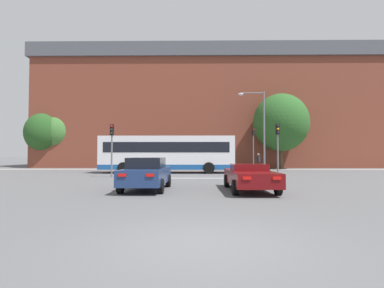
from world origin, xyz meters
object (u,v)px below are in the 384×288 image
(pedestrian_walking_west, at_px, (134,159))
(street_lamp_junction, at_px, (259,123))
(car_roadster_right, at_px, (249,176))
(traffic_light_far_right, at_px, (253,142))
(bus_crossing_lead, at_px, (167,153))
(pedestrian_waiting, at_px, (258,160))
(traffic_light_far_left, at_px, (139,147))
(car_saloon_left, at_px, (147,173))
(pedestrian_walking_east, at_px, (214,160))
(traffic_light_near_left, at_px, (112,141))
(traffic_light_near_right, at_px, (278,141))

(pedestrian_walking_west, bearing_deg, street_lamp_junction, 158.02)
(car_roadster_right, height_order, traffic_light_far_right, traffic_light_far_right)
(bus_crossing_lead, xyz_separation_m, pedestrian_waiting, (9.46, 5.97, -0.70))
(bus_crossing_lead, bearing_deg, traffic_light_far_left, 31.50)
(traffic_light_far_right, relative_size, street_lamp_junction, 0.62)
(pedestrian_walking_west, bearing_deg, car_saloon_left, 109.80)
(car_roadster_right, bearing_deg, pedestrian_walking_east, 90.42)
(car_saloon_left, distance_m, street_lamp_junction, 15.78)
(traffic_light_near_left, bearing_deg, street_lamp_junction, 23.30)
(traffic_light_far_right, relative_size, pedestrian_walking_east, 2.60)
(pedestrian_walking_east, bearing_deg, traffic_light_near_right, -174.16)
(car_saloon_left, distance_m, traffic_light_near_right, 11.71)
(car_roadster_right, height_order, street_lamp_junction, street_lamp_junction)
(street_lamp_junction, bearing_deg, pedestrian_walking_west, 151.47)
(car_saloon_left, distance_m, pedestrian_walking_east, 20.47)
(car_saloon_left, relative_size, traffic_light_near_right, 1.12)
(car_roadster_right, relative_size, traffic_light_near_left, 1.25)
(bus_crossing_lead, xyz_separation_m, street_lamp_junction, (8.34, 0.08, 2.77))
(car_roadster_right, bearing_deg, traffic_light_near_right, 65.91)
(bus_crossing_lead, distance_m, pedestrian_waiting, 11.20)
(traffic_light_far_left, bearing_deg, pedestrian_waiting, -0.37)
(bus_crossing_lead, height_order, pedestrian_walking_east, bus_crossing_lead)
(traffic_light_far_right, height_order, street_lamp_junction, street_lamp_junction)
(traffic_light_near_right, xyz_separation_m, pedestrian_walking_west, (-13.05, 11.98, -1.55))
(traffic_light_far_left, height_order, pedestrian_walking_west, traffic_light_far_left)
(car_saloon_left, xyz_separation_m, pedestrian_walking_east, (4.37, 20.00, 0.27))
(car_saloon_left, xyz_separation_m, traffic_light_near_left, (-3.88, 7.87, 1.86))
(bus_crossing_lead, bearing_deg, traffic_light_near_right, -119.91)
(car_roadster_right, relative_size, pedestrian_walking_east, 2.77)
(traffic_light_far_right, bearing_deg, traffic_light_near_right, -91.71)
(bus_crossing_lead, bearing_deg, pedestrian_walking_west, 32.32)
(traffic_light_near_right, xyz_separation_m, pedestrian_walking_east, (-3.98, 12.00, -1.62))
(traffic_light_far_right, bearing_deg, pedestrian_waiting, -13.46)
(traffic_light_far_right, distance_m, pedestrian_waiting, 2.05)
(traffic_light_near_left, relative_size, pedestrian_waiting, 2.14)
(traffic_light_near_left, xyz_separation_m, pedestrian_walking_east, (8.24, 12.13, -1.59))
(bus_crossing_lead, relative_size, traffic_light_near_left, 3.07)
(bus_crossing_lead, relative_size, pedestrian_waiting, 6.56)
(traffic_light_far_right, distance_m, traffic_light_near_left, 16.80)
(pedestrian_waiting, relative_size, pedestrian_walking_west, 0.98)
(car_saloon_left, relative_size, pedestrian_walking_east, 2.50)
(traffic_light_far_right, distance_m, street_lamp_junction, 6.22)
(traffic_light_far_right, xyz_separation_m, pedestrian_walking_east, (-4.31, 0.96, -2.01))
(bus_crossing_lead, bearing_deg, car_saloon_left, -178.86)
(car_saloon_left, bearing_deg, car_roadster_right, -1.58)
(traffic_light_near_left, height_order, pedestrian_waiting, traffic_light_near_left)
(traffic_light_near_left, bearing_deg, bus_crossing_lead, 54.50)
(car_roadster_right, bearing_deg, bus_crossing_lead, 110.14)
(traffic_light_near_right, bearing_deg, pedestrian_walking_west, 137.45)
(pedestrian_walking_west, bearing_deg, traffic_light_far_right, -177.46)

